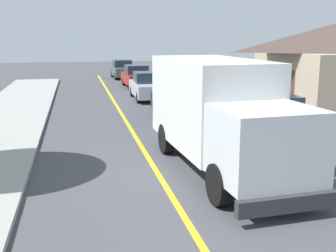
{
  "coord_description": "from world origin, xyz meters",
  "views": [
    {
      "loc": [
        -2.19,
        -3.62,
        3.9
      ],
      "look_at": [
        0.29,
        7.49,
        1.4
      ],
      "focal_mm": 44.28,
      "sensor_mm": 36.0,
      "label": 1
    }
  ],
  "objects_px": {
    "parked_van_across": "(272,117)",
    "stop_sign": "(268,93)",
    "parked_car_far": "(137,77)",
    "parked_car_near": "(176,102)",
    "box_truck": "(219,110)",
    "parked_car_mid": "(148,86)",
    "parked_car_furthest": "(122,70)"
  },
  "relations": [
    {
      "from": "parked_car_mid",
      "to": "box_truck",
      "type": "bearing_deg",
      "value": -91.25
    },
    {
      "from": "box_truck",
      "to": "parked_car_furthest",
      "type": "xyz_separation_m",
      "value": [
        0.22,
        27.16,
        -0.97
      ]
    },
    {
      "from": "box_truck",
      "to": "parked_car_mid",
      "type": "relative_size",
      "value": 1.66
    },
    {
      "from": "parked_car_mid",
      "to": "parked_car_furthest",
      "type": "xyz_separation_m",
      "value": [
        -0.09,
        13.19,
        0.0
      ]
    },
    {
      "from": "stop_sign",
      "to": "parked_car_mid",
      "type": "bearing_deg",
      "value": 101.79
    },
    {
      "from": "box_truck",
      "to": "parked_car_near",
      "type": "relative_size",
      "value": 1.65
    },
    {
      "from": "parked_car_mid",
      "to": "parked_car_far",
      "type": "xyz_separation_m",
      "value": [
        0.21,
        6.17,
        0.0
      ]
    },
    {
      "from": "parked_car_far",
      "to": "parked_car_mid",
      "type": "bearing_deg",
      "value": -91.93
    },
    {
      "from": "parked_car_furthest",
      "to": "box_truck",
      "type": "bearing_deg",
      "value": -90.46
    },
    {
      "from": "parked_car_furthest",
      "to": "stop_sign",
      "type": "bearing_deg",
      "value": -84.23
    },
    {
      "from": "stop_sign",
      "to": "parked_car_furthest",
      "type": "bearing_deg",
      "value": 95.77
    },
    {
      "from": "parked_van_across",
      "to": "parked_car_furthest",
      "type": "bearing_deg",
      "value": 97.47
    },
    {
      "from": "parked_car_near",
      "to": "parked_car_far",
      "type": "relative_size",
      "value": 0.99
    },
    {
      "from": "parked_car_near",
      "to": "parked_car_far",
      "type": "bearing_deg",
      "value": 90.47
    },
    {
      "from": "box_truck",
      "to": "parked_car_furthest",
      "type": "bearing_deg",
      "value": 89.54
    },
    {
      "from": "parked_car_mid",
      "to": "parked_car_near",
      "type": "bearing_deg",
      "value": -87.15
    },
    {
      "from": "parked_car_far",
      "to": "parked_van_across",
      "type": "distance_m",
      "value": 17.1
    },
    {
      "from": "parked_car_near",
      "to": "stop_sign",
      "type": "relative_size",
      "value": 1.67
    },
    {
      "from": "parked_car_furthest",
      "to": "stop_sign",
      "type": "xyz_separation_m",
      "value": [
        2.5,
        -24.77,
        1.06
      ]
    },
    {
      "from": "parked_van_across",
      "to": "stop_sign",
      "type": "relative_size",
      "value": 1.66
    },
    {
      "from": "parked_car_furthest",
      "to": "parked_van_across",
      "type": "xyz_separation_m",
      "value": [
        3.13,
        -23.89,
        0.0
      ]
    },
    {
      "from": "parked_car_far",
      "to": "parked_van_across",
      "type": "bearing_deg",
      "value": -80.46
    },
    {
      "from": "box_truck",
      "to": "parked_car_far",
      "type": "distance_m",
      "value": 20.17
    },
    {
      "from": "parked_car_mid",
      "to": "parked_car_far",
      "type": "relative_size",
      "value": 0.99
    },
    {
      "from": "parked_car_mid",
      "to": "stop_sign",
      "type": "relative_size",
      "value": 1.66
    },
    {
      "from": "box_truck",
      "to": "parked_van_across",
      "type": "bearing_deg",
      "value": 44.36
    },
    {
      "from": "box_truck",
      "to": "parked_car_furthest",
      "type": "height_order",
      "value": "box_truck"
    },
    {
      "from": "parked_car_mid",
      "to": "stop_sign",
      "type": "xyz_separation_m",
      "value": [
        2.42,
        -11.57,
        1.06
      ]
    },
    {
      "from": "parked_van_across",
      "to": "stop_sign",
      "type": "distance_m",
      "value": 1.52
    },
    {
      "from": "box_truck",
      "to": "parked_van_across",
      "type": "distance_m",
      "value": 4.78
    },
    {
      "from": "parked_car_far",
      "to": "parked_van_across",
      "type": "relative_size",
      "value": 1.01
    },
    {
      "from": "parked_car_mid",
      "to": "parked_car_far",
      "type": "distance_m",
      "value": 6.17
    }
  ]
}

